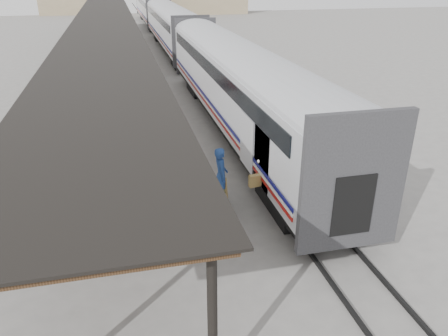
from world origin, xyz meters
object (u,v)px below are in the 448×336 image
luggage_tug (122,84)px  porter (221,175)px  pedestrian (116,80)px  baggage_cart (210,198)px

luggage_tug → porter: (2.76, -18.09, 1.11)m
luggage_tug → pedestrian: (-0.38, 0.85, 0.10)m
pedestrian → baggage_cart: bearing=107.1°
baggage_cart → pedestrian: 18.51m
baggage_cart → pedestrian: pedestrian is taller
baggage_cart → luggage_tug: (-2.51, 17.44, 0.05)m
baggage_cart → porter: bearing=-57.0°
baggage_cart → pedestrian: bearing=110.9°
baggage_cart → luggage_tug: size_ratio=1.47×
luggage_tug → pedestrian: pedestrian is taller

